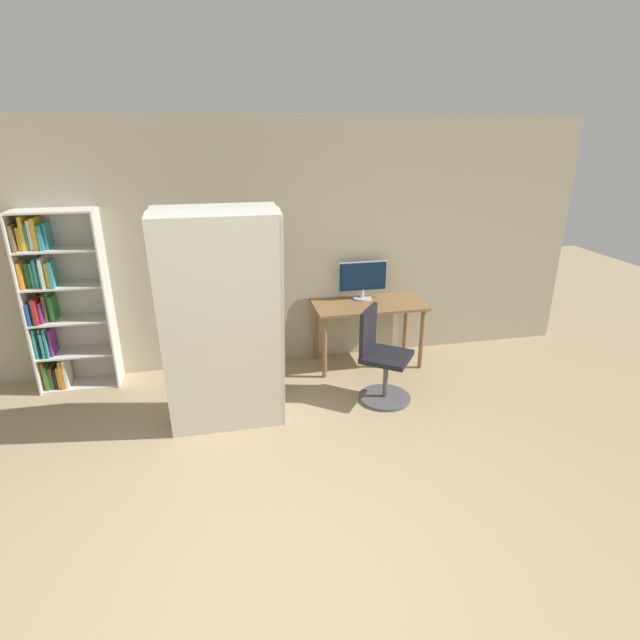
{
  "coord_description": "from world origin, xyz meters",
  "views": [
    {
      "loc": [
        -0.19,
        -2.0,
        2.56
      ],
      "look_at": [
        0.62,
        1.83,
        1.05
      ],
      "focal_mm": 28.0,
      "sensor_mm": 36.0,
      "label": 1
    }
  ],
  "objects_px": {
    "monitor": "(363,279)",
    "bookshelf": "(59,301)",
    "mattress_near": "(223,329)",
    "office_chair": "(381,363)",
    "mattress_far": "(223,319)"
  },
  "relations": [
    {
      "from": "monitor",
      "to": "bookshelf",
      "type": "distance_m",
      "value": 3.18
    },
    {
      "from": "office_chair",
      "to": "mattress_far",
      "type": "distance_m",
      "value": 1.62
    },
    {
      "from": "monitor",
      "to": "bookshelf",
      "type": "relative_size",
      "value": 0.31
    },
    {
      "from": "monitor",
      "to": "bookshelf",
      "type": "bearing_deg",
      "value": -179.78
    },
    {
      "from": "monitor",
      "to": "mattress_near",
      "type": "distance_m",
      "value": 2.03
    },
    {
      "from": "monitor",
      "to": "mattress_near",
      "type": "bearing_deg",
      "value": -141.37
    },
    {
      "from": "mattress_near",
      "to": "monitor",
      "type": "bearing_deg",
      "value": 38.63
    },
    {
      "from": "office_chair",
      "to": "mattress_near",
      "type": "bearing_deg",
      "value": -169.14
    },
    {
      "from": "monitor",
      "to": "office_chair",
      "type": "xyz_separation_m",
      "value": [
        -0.08,
        -0.98,
        -0.58
      ]
    },
    {
      "from": "bookshelf",
      "to": "mattress_near",
      "type": "distance_m",
      "value": 2.03
    },
    {
      "from": "office_chair",
      "to": "mattress_far",
      "type": "height_order",
      "value": "mattress_far"
    },
    {
      "from": "bookshelf",
      "to": "mattress_near",
      "type": "relative_size",
      "value": 0.93
    },
    {
      "from": "monitor",
      "to": "mattress_near",
      "type": "xyz_separation_m",
      "value": [
        -1.59,
        -1.27,
        0.02
      ]
    },
    {
      "from": "office_chair",
      "to": "bookshelf",
      "type": "bearing_deg",
      "value": 162.68
    },
    {
      "from": "bookshelf",
      "to": "office_chair",
      "type": "bearing_deg",
      "value": -17.32
    }
  ]
}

